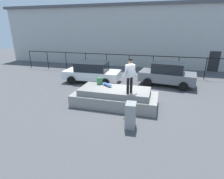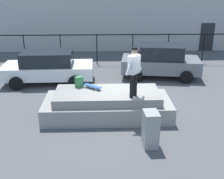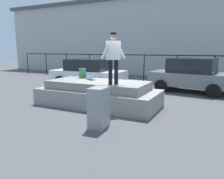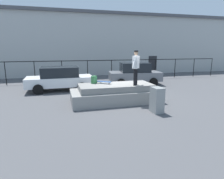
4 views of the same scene
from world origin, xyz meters
name	(u,v)px [view 4 (image 4 of 4)]	position (x,y,z in m)	size (l,w,h in m)	color
ground_plane	(124,99)	(0.00, 0.00, 0.00)	(60.00, 60.00, 0.00)	#4C4C4F
concrete_ledge	(116,94)	(-0.60, -0.38, 0.44)	(4.74, 2.09, 0.96)	gray
skateboarder	(136,65)	(0.32, -0.88, 1.99)	(0.66, 0.77, 1.77)	black
skateboard	(104,82)	(-1.15, -0.05, 1.07)	(0.74, 0.65, 0.12)	#264C8C
backpack	(94,80)	(-1.67, 0.17, 1.17)	(0.28, 0.20, 0.41)	#33723F
car_white_sedan_near	(60,78)	(-3.47, 3.47, 0.83)	(4.47, 2.23, 1.60)	white
car_grey_sedan_mid	(135,73)	(2.31, 4.20, 0.88)	(4.26, 2.52, 1.74)	slate
utility_box	(157,100)	(0.69, -2.56, 0.57)	(0.44, 0.60, 1.14)	gray
fence_row	(100,66)	(0.00, 6.80, 1.29)	(24.06, 0.06, 1.84)	black
warehouse_building	(87,45)	(0.00, 14.58, 3.31)	(34.98, 9.31, 6.60)	#B2B2AD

